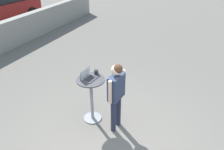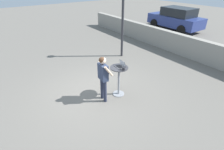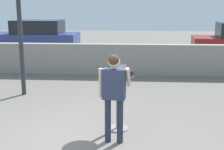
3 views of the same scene
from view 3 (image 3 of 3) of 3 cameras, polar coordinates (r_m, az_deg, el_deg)
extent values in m
plane|color=slate|center=(5.78, -4.20, -12.02)|extent=(50.00, 50.00, 0.00)
cube|color=gray|center=(11.03, -0.13, 2.92)|extent=(17.57, 0.35, 1.08)
cylinder|color=gray|center=(6.30, 1.05, -9.71)|extent=(0.42, 0.42, 0.03)
cylinder|color=gray|center=(6.11, 1.07, -5.12)|extent=(0.07, 0.07, 1.03)
cylinder|color=#333338|center=(5.97, 1.09, -0.28)|extent=(0.61, 0.61, 0.02)
cube|color=#515156|center=(5.98, 1.10, -0.06)|extent=(0.34, 0.23, 0.02)
cube|color=black|center=(5.98, 1.10, 0.03)|extent=(0.30, 0.19, 0.00)
cube|color=#515156|center=(6.08, 1.27, 1.18)|extent=(0.33, 0.09, 0.20)
cube|color=white|center=(6.07, 1.26, 1.18)|extent=(0.30, 0.07, 0.18)
cylinder|color=#232328|center=(5.94, 3.39, 0.27)|extent=(0.09, 0.09, 0.10)
torus|color=#232328|center=(5.94, 3.97, 0.28)|extent=(0.05, 0.01, 0.05)
cylinder|color=#282D42|center=(5.60, -0.76, -8.29)|extent=(0.11, 0.11, 0.81)
cylinder|color=#282D42|center=(5.57, 1.48, -8.43)|extent=(0.11, 0.11, 0.81)
cube|color=#2D3851|center=(5.38, 0.37, -1.66)|extent=(0.42, 0.24, 0.53)
sphere|color=beige|center=(5.30, 0.37, 2.47)|extent=(0.21, 0.21, 0.21)
sphere|color=#472D1E|center=(5.27, 0.32, 2.70)|extent=(0.19, 0.19, 0.19)
cylinder|color=beige|center=(5.42, -2.08, -1.42)|extent=(0.07, 0.07, 0.51)
cylinder|color=beige|center=(5.39, 2.96, -0.39)|extent=(0.10, 0.31, 0.39)
cylinder|color=black|center=(13.84, 17.76, 3.32)|extent=(0.62, 0.27, 0.61)
cylinder|color=black|center=(15.57, 16.83, 4.36)|extent=(0.62, 0.27, 0.61)
cube|color=navy|center=(15.77, -13.97, 6.07)|extent=(4.22, 1.85, 0.76)
cube|color=black|center=(15.65, -13.37, 8.61)|extent=(2.32, 1.62, 0.63)
cylinder|color=black|center=(15.48, -19.50, 4.31)|extent=(0.71, 0.22, 0.71)
cylinder|color=black|center=(17.07, -17.19, 5.19)|extent=(0.71, 0.22, 0.71)
cylinder|color=black|center=(14.63, -10.08, 4.39)|extent=(0.71, 0.22, 0.71)
cylinder|color=black|center=(16.30, -8.58, 5.28)|extent=(0.71, 0.22, 0.71)
cylinder|color=#2D2D33|center=(8.66, -16.47, 8.18)|extent=(0.12, 0.12, 3.62)
camera|label=1|loc=(5.35, -42.89, 21.23)|focal=35.00mm
camera|label=2|loc=(4.77, 63.26, 21.72)|focal=28.00mm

